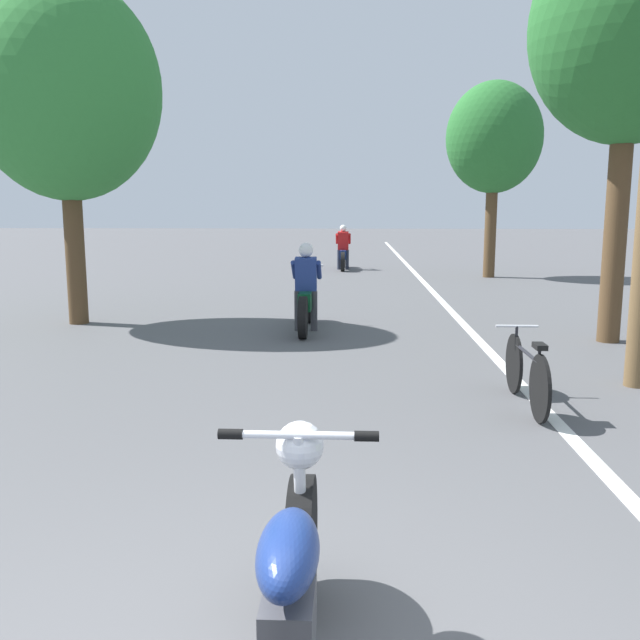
# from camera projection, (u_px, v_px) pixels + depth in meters

# --- Properties ---
(lane_stripe_edge) EXTENTS (0.14, 48.00, 0.01)m
(lane_stripe_edge) POSITION_uv_depth(u_px,v_px,m) (441.00, 300.00, 14.41)
(lane_stripe_edge) COLOR white
(lane_stripe_edge) RESTS_ON ground
(roadside_tree_right_near) EXTENTS (2.74, 2.47, 5.98)m
(roadside_tree_right_near) POSITION_uv_depth(u_px,v_px,m) (630.00, 31.00, 9.30)
(roadside_tree_right_near) COLOR #513A23
(roadside_tree_right_near) RESTS_ON ground
(roadside_tree_right_far) EXTENTS (2.62, 2.36, 5.35)m
(roadside_tree_right_far) POSITION_uv_depth(u_px,v_px,m) (494.00, 139.00, 18.53)
(roadside_tree_right_far) COLOR #513A23
(roadside_tree_right_far) RESTS_ON ground
(roadside_tree_left) EXTENTS (3.09, 2.79, 5.62)m
(roadside_tree_left) POSITION_uv_depth(u_px,v_px,m) (65.00, 91.00, 10.95)
(roadside_tree_left) COLOR #513A23
(roadside_tree_left) RESTS_ON ground
(motorcycle_foreground) EXTENTS (0.72, 2.05, 1.00)m
(motorcycle_foreground) POSITION_uv_depth(u_px,v_px,m) (290.00, 598.00, 2.66)
(motorcycle_foreground) COLOR black
(motorcycle_foreground) RESTS_ON ground
(motorcycle_rider_lead) EXTENTS (0.50, 2.08, 1.41)m
(motorcycle_rider_lead) POSITION_uv_depth(u_px,v_px,m) (306.00, 297.00, 10.86)
(motorcycle_rider_lead) COLOR black
(motorcycle_rider_lead) RESTS_ON ground
(motorcycle_rider_far) EXTENTS (0.50, 1.98, 1.41)m
(motorcycle_rider_far) POSITION_uv_depth(u_px,v_px,m) (343.00, 253.00, 21.46)
(motorcycle_rider_far) COLOR black
(motorcycle_rider_far) RESTS_ON ground
(bicycle_parked) EXTENTS (0.44, 1.65, 0.75)m
(bicycle_parked) POSITION_uv_depth(u_px,v_px,m) (526.00, 373.00, 6.71)
(bicycle_parked) COLOR black
(bicycle_parked) RESTS_ON ground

